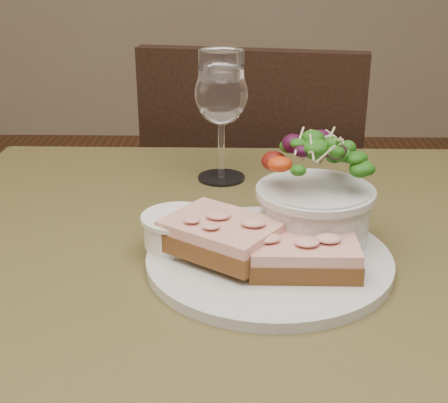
{
  "coord_description": "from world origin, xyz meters",
  "views": [
    {
      "loc": [
        -0.0,
        -0.62,
        1.07
      ],
      "look_at": [
        -0.02,
        0.01,
        0.81
      ],
      "focal_mm": 50.0,
      "sensor_mm": 36.0,
      "label": 1
    }
  ],
  "objects_px": {
    "cafe_table": "(239,332)",
    "sandwich_front": "(303,253)",
    "dinner_plate": "(269,259)",
    "ramekin": "(178,228)",
    "chair_far": "(257,295)",
    "salad_bowl": "(316,189)",
    "wine_glass": "(221,97)",
    "sandwich_back": "(222,235)"
  },
  "relations": [
    {
      "from": "cafe_table",
      "to": "sandwich_front",
      "type": "relative_size",
      "value": 7.11
    },
    {
      "from": "ramekin",
      "to": "chair_far",
      "type": "bearing_deg",
      "value": 80.24
    },
    {
      "from": "chair_far",
      "to": "salad_bowl",
      "type": "xyz_separation_m",
      "value": [
        0.04,
        -0.65,
        0.53
      ]
    },
    {
      "from": "cafe_table",
      "to": "salad_bowl",
      "type": "xyz_separation_m",
      "value": [
        0.08,
        0.03,
        0.17
      ]
    },
    {
      "from": "salad_bowl",
      "to": "wine_glass",
      "type": "bearing_deg",
      "value": 116.58
    },
    {
      "from": "cafe_table",
      "to": "sandwich_front",
      "type": "xyz_separation_m",
      "value": [
        0.07,
        -0.04,
        0.13
      ]
    },
    {
      "from": "wine_glass",
      "to": "ramekin",
      "type": "bearing_deg",
      "value": -99.73
    },
    {
      "from": "salad_bowl",
      "to": "ramekin",
      "type": "bearing_deg",
      "value": -171.84
    },
    {
      "from": "cafe_table",
      "to": "sandwich_front",
      "type": "distance_m",
      "value": 0.15
    },
    {
      "from": "chair_far",
      "to": "salad_bowl",
      "type": "bearing_deg",
      "value": 102.72
    },
    {
      "from": "chair_far",
      "to": "dinner_plate",
      "type": "relative_size",
      "value": 3.38
    },
    {
      "from": "sandwich_front",
      "to": "wine_glass",
      "type": "xyz_separation_m",
      "value": [
        -0.09,
        0.29,
        0.1
      ]
    },
    {
      "from": "dinner_plate",
      "to": "salad_bowl",
      "type": "distance_m",
      "value": 0.09
    },
    {
      "from": "cafe_table",
      "to": "ramekin",
      "type": "height_order",
      "value": "ramekin"
    },
    {
      "from": "dinner_plate",
      "to": "cafe_table",
      "type": "bearing_deg",
      "value": 149.48
    },
    {
      "from": "cafe_table",
      "to": "wine_glass",
      "type": "distance_m",
      "value": 0.34
    },
    {
      "from": "sandwich_front",
      "to": "chair_far",
      "type": "bearing_deg",
      "value": 91.51
    },
    {
      "from": "salad_bowl",
      "to": "dinner_plate",
      "type": "bearing_deg",
      "value": -139.76
    },
    {
      "from": "sandwich_back",
      "to": "ramekin",
      "type": "distance_m",
      "value": 0.06
    },
    {
      "from": "dinner_plate",
      "to": "ramekin",
      "type": "height_order",
      "value": "ramekin"
    },
    {
      "from": "cafe_table",
      "to": "dinner_plate",
      "type": "bearing_deg",
      "value": -30.52
    },
    {
      "from": "cafe_table",
      "to": "wine_glass",
      "type": "bearing_deg",
      "value": 96.22
    },
    {
      "from": "sandwich_front",
      "to": "sandwich_back",
      "type": "distance_m",
      "value": 0.09
    },
    {
      "from": "dinner_plate",
      "to": "sandwich_front",
      "type": "xyz_separation_m",
      "value": [
        0.03,
        -0.03,
        0.02
      ]
    },
    {
      "from": "dinner_plate",
      "to": "sandwich_back",
      "type": "height_order",
      "value": "sandwich_back"
    },
    {
      "from": "sandwich_back",
      "to": "chair_far",
      "type": "bearing_deg",
      "value": 118.91
    },
    {
      "from": "chair_far",
      "to": "ramekin",
      "type": "bearing_deg",
      "value": 89.68
    },
    {
      "from": "chair_far",
      "to": "wine_glass",
      "type": "bearing_deg",
      "value": 89.67
    },
    {
      "from": "cafe_table",
      "to": "ramekin",
      "type": "bearing_deg",
      "value": 177.3
    },
    {
      "from": "dinner_plate",
      "to": "sandwich_back",
      "type": "xyz_separation_m",
      "value": [
        -0.05,
        -0.0,
        0.03
      ]
    },
    {
      "from": "cafe_table",
      "to": "ramekin",
      "type": "xyz_separation_m",
      "value": [
        -0.07,
        0.0,
        0.13
      ]
    },
    {
      "from": "dinner_plate",
      "to": "sandwich_front",
      "type": "distance_m",
      "value": 0.05
    },
    {
      "from": "sandwich_front",
      "to": "sandwich_back",
      "type": "xyz_separation_m",
      "value": [
        -0.08,
        0.02,
        0.01
      ]
    },
    {
      "from": "dinner_plate",
      "to": "sandwich_front",
      "type": "bearing_deg",
      "value": -37.17
    },
    {
      "from": "cafe_table",
      "to": "sandwich_back",
      "type": "height_order",
      "value": "sandwich_back"
    },
    {
      "from": "cafe_table",
      "to": "dinner_plate",
      "type": "xyz_separation_m",
      "value": [
        0.03,
        -0.02,
        0.11
      ]
    },
    {
      "from": "sandwich_front",
      "to": "ramekin",
      "type": "relative_size",
      "value": 1.51
    },
    {
      "from": "chair_far",
      "to": "sandwich_back",
      "type": "height_order",
      "value": "chair_far"
    },
    {
      "from": "sandwich_back",
      "to": "wine_glass",
      "type": "relative_size",
      "value": 0.84
    },
    {
      "from": "sandwich_front",
      "to": "ramekin",
      "type": "bearing_deg",
      "value": 160.47
    },
    {
      "from": "ramekin",
      "to": "salad_bowl",
      "type": "height_order",
      "value": "salad_bowl"
    },
    {
      "from": "cafe_table",
      "to": "salad_bowl",
      "type": "distance_m",
      "value": 0.19
    }
  ]
}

